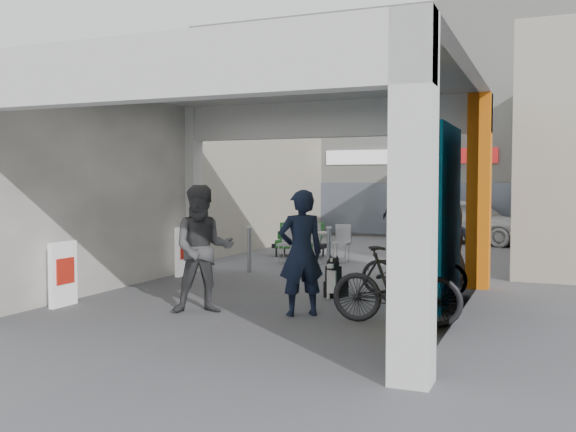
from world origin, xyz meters
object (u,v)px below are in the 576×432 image
at_px(border_collie, 334,281).
at_px(man_with_dog, 301,253).
at_px(man_crates, 402,217).
at_px(bicycle_rear, 396,286).
at_px(cafe_set, 313,249).
at_px(white_van, 468,220).
at_px(bicycle_front, 414,269).
at_px(man_elderly, 452,245).
at_px(produce_stand, 300,243).
at_px(man_back_turned, 203,249).

xyz_separation_m(border_collie, man_with_dog, (-0.00, -1.54, 0.62)).
relative_size(man_crates, bicycle_rear, 1.11).
bearing_deg(bicycle_rear, cafe_set, 27.16).
xyz_separation_m(border_collie, white_van, (0.90, 10.79, 0.43)).
relative_size(bicycle_front, bicycle_rear, 1.00).
bearing_deg(man_crates, man_elderly, 126.58).
bearing_deg(cafe_set, border_collie, -65.81).
relative_size(cafe_set, white_van, 0.35).
height_order(produce_stand, bicycle_rear, bicycle_rear).
bearing_deg(produce_stand, border_collie, -72.43).
height_order(man_with_dog, white_van, man_with_dog).
bearing_deg(man_elderly, white_van, 99.48).
distance_m(bicycle_front, white_van, 10.15).
distance_m(cafe_set, man_back_turned, 6.26).
bearing_deg(bicycle_rear, produce_stand, 28.24).
relative_size(man_back_turned, bicycle_front, 1.06).
bearing_deg(border_collie, bicycle_front, 45.45).
bearing_deg(man_with_dog, man_crates, -124.39).
bearing_deg(border_collie, man_back_turned, -110.09).
bearing_deg(white_van, man_elderly, -156.22).
distance_m(man_crates, white_van, 3.86).
distance_m(man_back_turned, man_crates, 9.11).
bearing_deg(cafe_set, bicycle_rear, -60.64).
relative_size(man_back_turned, man_crates, 0.97).
height_order(man_back_turned, bicycle_front, man_back_turned).
relative_size(produce_stand, man_crates, 0.68).
bearing_deg(man_back_turned, man_with_dog, -17.33).
distance_m(produce_stand, man_crates, 2.99).
distance_m(produce_stand, white_van, 6.54).
xyz_separation_m(cafe_set, man_back_turned, (0.53, -6.20, 0.62)).
xyz_separation_m(man_crates, white_van, (1.32, 3.61, -0.25)).
distance_m(man_with_dog, white_van, 12.37).
xyz_separation_m(produce_stand, white_van, (3.59, 5.46, 0.37)).
bearing_deg(man_elderly, man_crates, 116.39).
xyz_separation_m(man_back_turned, bicycle_rear, (2.81, 0.27, -0.41)).
xyz_separation_m(man_crates, bicycle_front, (1.61, -6.53, -0.51)).
bearing_deg(man_crates, white_van, -95.20).
relative_size(border_collie, man_back_turned, 0.38).
relative_size(man_crates, white_van, 0.46).
bearing_deg(man_crates, bicycle_front, 118.75).
height_order(man_crates, bicycle_front, man_crates).
relative_size(man_with_dog, man_elderly, 1.20).
relative_size(produce_stand, white_van, 0.31).
height_order(border_collie, bicycle_rear, bicycle_rear).
bearing_deg(man_back_turned, bicycle_rear, -25.53).
xyz_separation_m(man_crates, bicycle_rear, (1.82, -8.79, -0.44)).
height_order(man_with_dog, bicycle_front, man_with_dog).
height_order(border_collie, man_back_turned, man_back_turned).
distance_m(man_with_dog, man_back_turned, 1.45).
xyz_separation_m(man_back_turned, white_van, (2.31, 12.68, -0.22)).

